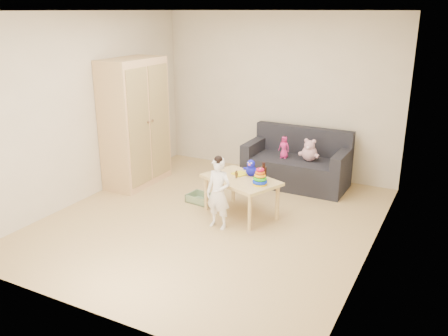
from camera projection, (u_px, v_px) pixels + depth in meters
The scene contains 13 objects.
room at pixel (211, 123), 5.78m from camera, with size 4.50×4.50×4.50m.
wardrobe at pixel (135, 123), 7.23m from camera, with size 0.54×1.08×1.94m, color tan.
sofa at pixel (296, 172), 7.35m from camera, with size 1.56×0.78×0.44m, color black.
play_table at pixel (241, 197), 6.28m from camera, with size 0.98×0.62×0.52m, color #E0CC7B.
storage_bin at pixel (201, 198), 6.76m from camera, with size 0.38×0.28×0.11m, color gray, non-canonical shape.
toddler at pixel (218, 194), 5.85m from camera, with size 0.33×0.22×0.89m, color white.
pink_bear at pixel (310, 152), 7.12m from camera, with size 0.25×0.22×0.29m, color #C7929E, non-canonical shape.
doll at pixel (284, 147), 7.25m from camera, with size 0.17×0.11×0.33m, color #E12A83.
ring_stacker at pixel (260, 178), 5.94m from camera, with size 0.19×0.19×0.22m.
brown_bottle at pixel (263, 173), 6.10m from camera, with size 0.08×0.08×0.24m.
blue_plush at pixel (251, 168), 6.26m from camera, with size 0.19×0.15×0.23m, color #191BE2, non-canonical shape.
wooden_figure at pixel (236, 174), 6.19m from camera, with size 0.04×0.03×0.11m, color brown, non-canonical shape.
yellow_book at pixel (240, 174), 6.35m from camera, with size 0.18×0.18×0.01m, color yellow.
Camera 1 is at (2.75, -4.94, 2.62)m, focal length 38.00 mm.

